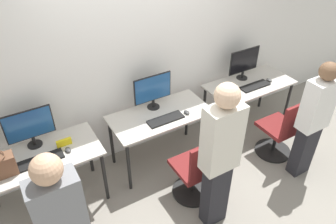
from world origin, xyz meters
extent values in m
plane|color=gray|center=(0.00, 0.00, 0.00)|extent=(20.00, 20.00, 0.00)
cube|color=silver|center=(0.00, 0.74, 1.40)|extent=(12.00, 0.05, 2.80)
cube|color=#BCB7AD|center=(-1.43, 0.31, 0.73)|extent=(1.24, 0.62, 0.02)
cylinder|color=black|center=(-0.86, 0.05, 0.36)|extent=(0.04, 0.04, 0.72)
cylinder|color=black|center=(-0.86, 0.57, 0.36)|extent=(0.04, 0.04, 0.72)
cylinder|color=black|center=(-1.43, 0.51, 0.75)|extent=(0.16, 0.16, 0.01)
cylinder|color=black|center=(-1.43, 0.51, 0.80)|extent=(0.04, 0.04, 0.10)
cube|color=black|center=(-1.43, 0.51, 1.02)|extent=(0.49, 0.01, 0.34)
cube|color=navy|center=(-1.43, 0.50, 1.02)|extent=(0.47, 0.01, 0.32)
cube|color=black|center=(-1.43, 0.23, 0.75)|extent=(0.45, 0.15, 0.02)
ellipsoid|color=#333333|center=(-1.15, 0.23, 0.76)|extent=(0.06, 0.09, 0.03)
cube|color=slate|center=(-1.46, -0.81, 1.11)|extent=(0.36, 0.20, 0.67)
sphere|color=tan|center=(-1.46, -0.81, 1.55)|extent=(0.22, 0.22, 0.22)
cube|color=#BCB7AD|center=(0.00, 0.31, 0.73)|extent=(1.24, 0.62, 0.02)
cylinder|color=black|center=(-0.57, 0.05, 0.36)|extent=(0.04, 0.04, 0.72)
cylinder|color=black|center=(0.57, 0.05, 0.36)|extent=(0.04, 0.04, 0.72)
cylinder|color=black|center=(-0.57, 0.57, 0.36)|extent=(0.04, 0.04, 0.72)
cylinder|color=black|center=(0.57, 0.57, 0.36)|extent=(0.04, 0.04, 0.72)
cylinder|color=black|center=(0.00, 0.48, 0.75)|extent=(0.16, 0.16, 0.01)
cylinder|color=black|center=(0.00, 0.48, 0.80)|extent=(0.04, 0.04, 0.10)
cube|color=black|center=(0.00, 0.49, 1.02)|extent=(0.49, 0.01, 0.34)
cube|color=navy|center=(0.00, 0.48, 1.02)|extent=(0.47, 0.01, 0.32)
cube|color=black|center=(0.00, 0.18, 0.75)|extent=(0.45, 0.15, 0.02)
ellipsoid|color=#333333|center=(0.28, 0.16, 0.76)|extent=(0.06, 0.09, 0.03)
cylinder|color=black|center=(0.04, -0.38, 0.01)|extent=(0.48, 0.48, 0.03)
cylinder|color=black|center=(0.04, -0.38, 0.22)|extent=(0.04, 0.04, 0.38)
cube|color=maroon|center=(0.04, -0.38, 0.43)|extent=(0.44, 0.44, 0.05)
cube|color=maroon|center=(0.04, -0.58, 0.68)|extent=(0.40, 0.04, 0.44)
cube|color=#232328|center=(0.03, -0.80, 0.40)|extent=(0.25, 0.16, 0.81)
cube|color=silver|center=(0.03, -0.80, 1.16)|extent=(0.36, 0.20, 0.70)
sphere|color=beige|center=(0.03, -0.80, 1.62)|extent=(0.23, 0.23, 0.23)
cube|color=#BCB7AD|center=(1.43, 0.31, 0.73)|extent=(1.24, 0.62, 0.02)
cylinder|color=black|center=(0.86, 0.05, 0.36)|extent=(0.04, 0.04, 0.72)
cylinder|color=black|center=(2.00, 0.05, 0.36)|extent=(0.04, 0.04, 0.72)
cylinder|color=black|center=(0.86, 0.57, 0.36)|extent=(0.04, 0.04, 0.72)
cylinder|color=black|center=(2.00, 0.57, 0.36)|extent=(0.04, 0.04, 0.72)
cylinder|color=black|center=(1.43, 0.48, 0.75)|extent=(0.16, 0.16, 0.01)
cylinder|color=black|center=(1.43, 0.48, 0.80)|extent=(0.04, 0.04, 0.10)
cube|color=black|center=(1.43, 0.48, 1.02)|extent=(0.49, 0.01, 0.34)
cube|color=black|center=(1.43, 0.47, 1.02)|extent=(0.47, 0.01, 0.32)
cube|color=black|center=(1.43, 0.21, 0.75)|extent=(0.45, 0.15, 0.02)
ellipsoid|color=#333333|center=(1.71, 0.22, 0.76)|extent=(0.06, 0.09, 0.03)
cylinder|color=black|center=(1.40, -0.34, 0.01)|extent=(0.48, 0.48, 0.03)
cylinder|color=black|center=(1.40, -0.34, 0.22)|extent=(0.04, 0.04, 0.38)
cube|color=maroon|center=(1.40, -0.34, 0.43)|extent=(0.44, 0.44, 0.05)
cube|color=maroon|center=(1.40, -0.55, 0.68)|extent=(0.40, 0.04, 0.44)
cube|color=#232328|center=(1.41, -0.76, 0.36)|extent=(0.25, 0.16, 0.72)
cube|color=white|center=(1.41, -0.76, 1.03)|extent=(0.36, 0.20, 0.63)
sphere|color=brown|center=(1.41, -0.76, 1.45)|extent=(0.20, 0.20, 0.20)
cube|color=yellow|center=(-1.16, 0.34, 0.78)|extent=(0.16, 0.03, 0.08)
camera|label=1|loc=(-1.54, -2.49, 3.09)|focal=35.00mm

